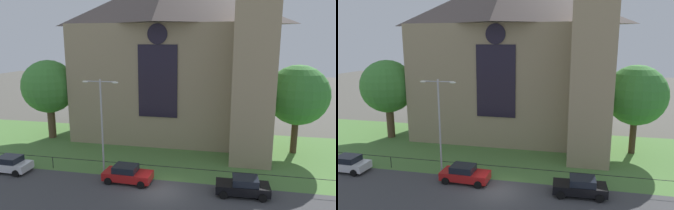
% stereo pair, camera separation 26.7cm
% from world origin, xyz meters
% --- Properties ---
extents(ground, '(160.00, 160.00, 0.00)m').
position_xyz_m(ground, '(0.00, 10.00, 0.00)').
color(ground, '#56544C').
extents(road_asphalt, '(120.00, 8.00, 0.01)m').
position_xyz_m(road_asphalt, '(0.00, -2.00, 0.00)').
color(road_asphalt, '#424244').
rests_on(road_asphalt, ground).
extents(grass_verge, '(120.00, 20.00, 0.01)m').
position_xyz_m(grass_verge, '(0.00, 8.00, 0.00)').
color(grass_verge, '#517F3D').
rests_on(grass_verge, ground).
extents(church_building, '(23.20, 16.20, 26.00)m').
position_xyz_m(church_building, '(-1.88, 15.51, 10.27)').
color(church_building, tan).
rests_on(church_building, ground).
extents(iron_railing, '(34.60, 0.07, 1.13)m').
position_xyz_m(iron_railing, '(-2.65, 2.50, 0.98)').
color(iron_railing, black).
rests_on(iron_railing, ground).
extents(tree_left_far, '(6.52, 6.52, 9.81)m').
position_xyz_m(tree_left_far, '(-16.82, 11.40, 6.50)').
color(tree_left_far, brown).
rests_on(tree_left_far, ground).
extents(tree_right_far, '(6.42, 6.42, 9.66)m').
position_xyz_m(tree_right_far, '(12.24, 11.73, 6.42)').
color(tree_right_far, '#423021').
rests_on(tree_right_far, ground).
extents(streetlamp_near, '(3.37, 0.26, 8.78)m').
position_xyz_m(streetlamp_near, '(-5.99, 2.40, 5.54)').
color(streetlamp_near, '#B2B2B7').
rests_on(streetlamp_near, ground).
extents(parked_car_white, '(4.23, 2.08, 1.51)m').
position_xyz_m(parked_car_white, '(-14.90, 0.92, 0.74)').
color(parked_car_white, silver).
rests_on(parked_car_white, ground).
extents(parked_car_red, '(4.26, 2.15, 1.51)m').
position_xyz_m(parked_car_red, '(-3.24, 1.07, 0.74)').
color(parked_car_red, '#B21919').
rests_on(parked_car_red, ground).
extents(parked_car_black, '(4.26, 2.14, 1.51)m').
position_xyz_m(parked_car_black, '(6.54, 0.69, 0.74)').
color(parked_car_black, black).
rests_on(parked_car_black, ground).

